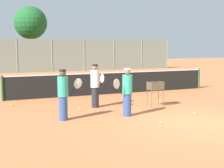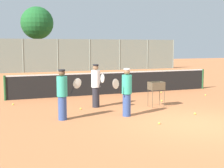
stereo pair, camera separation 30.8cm
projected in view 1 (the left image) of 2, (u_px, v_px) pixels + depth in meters
name	position (u px, v px, depth m)	size (l,w,h in m)	color
ground_plane	(196.00, 124.00, 9.39)	(80.00, 80.00, 0.00)	#C67242
tennis_net	(113.00, 82.00, 15.14)	(10.33, 0.10, 1.07)	#26592D
back_fence	(52.00, 55.00, 27.74)	(24.15, 0.08, 2.92)	gray
tree_2	(31.00, 24.00, 31.77)	(3.33, 3.33, 6.31)	brown
player_white_outfit	(127.00, 91.00, 10.30)	(0.83, 0.46, 1.60)	#334C8C
player_red_cap	(95.00, 85.00, 11.77)	(0.34, 0.88, 1.64)	#26262D
player_yellow_shirt	(63.00, 94.00, 9.73)	(0.88, 0.33, 1.60)	#334C8C
ball_cart	(156.00, 88.00, 11.94)	(0.56, 0.41, 0.96)	brown
tennis_ball_0	(11.00, 105.00, 12.21)	(0.07, 0.07, 0.07)	#D1E54C
tennis_ball_1	(160.00, 100.00, 13.18)	(0.07, 0.07, 0.07)	#D1E54C
tennis_ball_2	(93.00, 103.00, 12.65)	(0.07, 0.07, 0.07)	#D1E54C
tennis_ball_4	(161.00, 123.00, 9.36)	(0.07, 0.07, 0.07)	#D1E54C
tennis_ball_5	(80.00, 109.00, 11.41)	(0.07, 0.07, 0.07)	#D1E54C
tennis_ball_6	(195.00, 113.00, 10.71)	(0.07, 0.07, 0.07)	#D1E54C
tennis_ball_7	(158.00, 92.00, 15.53)	(0.07, 0.07, 0.07)	#D1E54C
tennis_ball_8	(202.00, 95.00, 14.73)	(0.07, 0.07, 0.07)	#D1E54C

